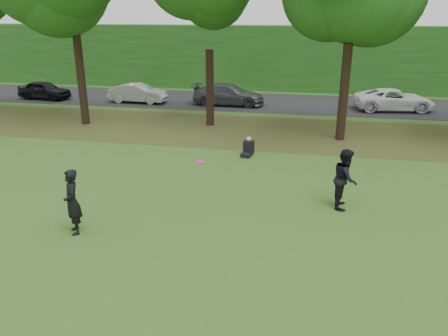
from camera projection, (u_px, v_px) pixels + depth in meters
The scene contains 9 objects.
ground at pixel (202, 261), 11.14m from camera, with size 120.00×120.00×0.00m, color #33591C.
leaf_litter at pixel (261, 132), 23.14m from camera, with size 60.00×7.00×0.01m, color #423217.
street at pixel (275, 103), 30.52m from camera, with size 70.00×7.00×0.02m, color black.
far_hedge at pixel (283, 58), 35.22m from camera, with size 70.00×3.00×5.00m, color #185117.
player_left at pixel (72, 202), 12.26m from camera, with size 0.70×0.46×1.91m, color black.
player_right at pixel (345, 179), 13.92m from camera, with size 0.95×0.74×1.95m, color black.
parked_cars at pixel (269, 96), 29.15m from camera, with size 34.65×3.33×1.40m.
frisbee at pixel (200, 162), 12.48m from camera, with size 0.28×0.29×0.10m.
seated_person at pixel (248, 148), 19.25m from camera, with size 0.54×0.79×0.83m.
Camera 1 is at (2.47, -9.39, 5.99)m, focal length 35.00 mm.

